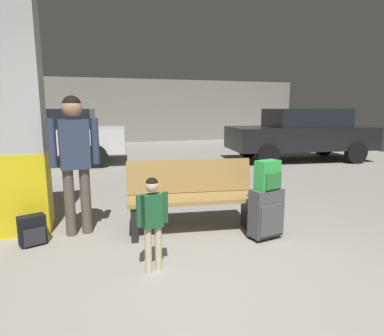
{
  "coord_description": "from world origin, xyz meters",
  "views": [
    {
      "loc": [
        -0.96,
        -2.3,
        1.54
      ],
      "look_at": [
        0.17,
        1.3,
        0.85
      ],
      "focal_mm": 31.05,
      "sensor_mm": 36.0,
      "label": 1
    }
  ],
  "objects": [
    {
      "name": "garage_back_wall",
      "position": [
        0.0,
        12.86,
        1.4
      ],
      "size": [
        18.0,
        0.12,
        2.8
      ],
      "primitive_type": "cube",
      "color": "gray",
      "rests_on": "ground_plane"
    },
    {
      "name": "parked_car_far",
      "position": [
        -1.97,
        7.48,
        0.81
      ],
      "size": [
        4.26,
        2.14,
        1.51
      ],
      "color": "silver",
      "rests_on": "ground_plane"
    },
    {
      "name": "adult",
      "position": [
        -1.12,
        1.83,
        1.04
      ],
      "size": [
        0.57,
        0.24,
        1.68
      ],
      "color": "brown",
      "rests_on": "ground_plane"
    },
    {
      "name": "bench",
      "position": [
        0.24,
        1.51,
        0.44
      ],
      "size": [
        1.65,
        0.72,
        0.89
      ],
      "color": "#9E7A42",
      "rests_on": "ground_plane"
    },
    {
      "name": "parked_car_side",
      "position": [
        5.0,
        6.04,
        0.81
      ],
      "size": [
        4.28,
        2.2,
        1.51
      ],
      "color": "black",
      "rests_on": "ground_plane"
    },
    {
      "name": "backpack_dark_floor",
      "position": [
        -1.62,
        1.64,
        0.17
      ],
      "size": [
        0.32,
        0.27,
        0.34
      ],
      "color": "black",
      "rests_on": "ground_plane"
    },
    {
      "name": "child",
      "position": [
        -0.43,
        0.62,
        0.56
      ],
      "size": [
        0.31,
        0.18,
        0.91
      ],
      "color": "beige",
      "rests_on": "ground_plane"
    },
    {
      "name": "backpack_bright",
      "position": [
        0.99,
        1.0,
        0.77
      ],
      "size": [
        0.31,
        0.25,
        0.34
      ],
      "color": "green",
      "rests_on": "suitcase"
    },
    {
      "name": "suitcase",
      "position": [
        0.99,
        1.0,
        0.32
      ],
      "size": [
        0.41,
        0.29,
        0.6
      ],
      "color": "#4C4C51",
      "rests_on": "ground_plane"
    },
    {
      "name": "ground_plane",
      "position": [
        0.0,
        4.0,
        -0.05
      ],
      "size": [
        18.0,
        18.0,
        0.1
      ],
      "primitive_type": "cube",
      "color": "gray"
    },
    {
      "name": "structural_pillar",
      "position": [
        -1.75,
        2.19,
        1.43
      ],
      "size": [
        0.57,
        0.57,
        2.88
      ],
      "color": "yellow",
      "rests_on": "ground_plane"
    }
  ]
}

